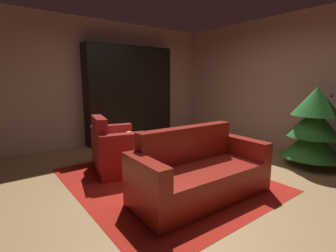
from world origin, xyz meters
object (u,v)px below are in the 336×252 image
coffee_table (163,154)px  bottle_on_table (173,147)px  book_stack_on_table (164,147)px  couch_red (199,174)px  armchair_red (116,151)px  decorated_tree (314,126)px  bookshelf_unit (135,95)px

coffee_table → bottle_on_table: (0.19, 0.04, 0.14)m
book_stack_on_table → bottle_on_table: (0.22, 0.01, 0.05)m
couch_red → coffee_table: size_ratio=2.52×
couch_red → coffee_table: (-0.79, 0.01, 0.07)m
coffee_table → bottle_on_table: bearing=13.1°
armchair_red → couch_red: 1.54m
armchair_red → couch_red: armchair_red is taller
armchair_red → decorated_tree: 3.31m
bookshelf_unit → armchair_red: (1.66, -1.34, -0.78)m
bookshelf_unit → bottle_on_table: bearing=-18.7°
coffee_table → book_stack_on_table: (-0.02, 0.03, 0.09)m
bookshelf_unit → couch_red: bearing=-16.2°
bookshelf_unit → decorated_tree: bearing=21.8°
book_stack_on_table → bottle_on_table: bearing=2.8°
bookshelf_unit → couch_red: (3.14, -0.91, -0.81)m
armchair_red → bottle_on_table: 1.02m
armchair_red → book_stack_on_table: 0.83m
bottle_on_table → bookshelf_unit: bearing=161.3°
couch_red → coffee_table: couch_red is taller
bottle_on_table → decorated_tree: decorated_tree is taller
couch_red → coffee_table: bearing=179.5°
bottle_on_table → couch_red: bearing=-5.0°
bottle_on_table → coffee_table: bearing=-166.9°
armchair_red → couch_red: (1.48, 0.42, -0.03)m
coffee_table → bottle_on_table: bottle_on_table is taller
book_stack_on_table → decorated_tree: size_ratio=0.16×
couch_red → book_stack_on_table: (-0.81, 0.04, 0.17)m
decorated_tree → coffee_table: bearing=-116.2°
armchair_red → coffee_table: size_ratio=1.53×
bookshelf_unit → couch_red: size_ratio=1.23×
bookshelf_unit → couch_red: bookshelf_unit is taller
couch_red → book_stack_on_table: bearing=177.1°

